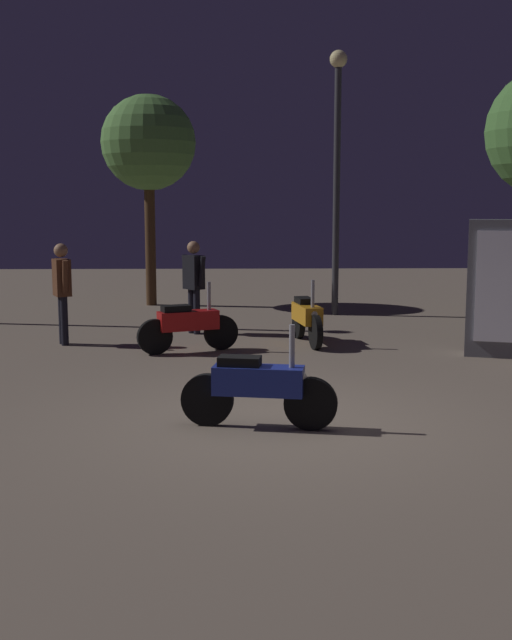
{
  "coord_description": "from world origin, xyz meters",
  "views": [
    {
      "loc": [
        -0.51,
        -8.23,
        2.35
      ],
      "look_at": [
        -0.28,
        0.77,
        1.0
      ],
      "focal_mm": 43.97,
      "sensor_mm": 36.0,
      "label": 1
    }
  ],
  "objects_px": {
    "motorcycle_orange_parked_right": "(307,318)",
    "person_bystander_far": "(62,285)",
    "motorcycle_blue_foreground": "(258,387)",
    "streetlamp_far": "(337,151)",
    "motorcycle_red_parked_left": "(188,325)",
    "person_rider_beside": "(194,279)"
  },
  "relations": [
    {
      "from": "motorcycle_blue_foreground",
      "to": "person_bystander_far",
      "type": "xyz_separation_m",
      "value": [
        -3.11,
        4.99,
        0.57
      ]
    },
    {
      "from": "motorcycle_blue_foreground",
      "to": "motorcycle_red_parked_left",
      "type": "xyz_separation_m",
      "value": [
        -0.99,
        4.26,
        0.0
      ]
    },
    {
      "from": "motorcycle_orange_parked_right",
      "to": "person_rider_beside",
      "type": "relative_size",
      "value": 0.99
    },
    {
      "from": "motorcycle_red_parked_left",
      "to": "streetlamp_far",
      "type": "distance_m",
      "value": 5.84
    },
    {
      "from": "person_rider_beside",
      "to": "streetlamp_far",
      "type": "distance_m",
      "value": 4.42
    },
    {
      "from": "motorcycle_orange_parked_right",
      "to": "person_bystander_far",
      "type": "relative_size",
      "value": 0.98
    },
    {
      "from": "motorcycle_red_parked_left",
      "to": "motorcycle_orange_parked_right",
      "type": "xyz_separation_m",
      "value": [
        1.95,
        0.72,
        0.0
      ]
    },
    {
      "from": "motorcycle_red_parked_left",
      "to": "person_bystander_far",
      "type": "relative_size",
      "value": 0.94
    },
    {
      "from": "motorcycle_blue_foreground",
      "to": "person_bystander_far",
      "type": "height_order",
      "value": "person_bystander_far"
    },
    {
      "from": "motorcycle_orange_parked_right",
      "to": "streetlamp_far",
      "type": "bearing_deg",
      "value": 155.32
    },
    {
      "from": "person_bystander_far",
      "to": "streetlamp_far",
      "type": "height_order",
      "value": "streetlamp_far"
    },
    {
      "from": "person_rider_beside",
      "to": "person_bystander_far",
      "type": "xyz_separation_m",
      "value": [
        -2.13,
        -1.06,
        0.01
      ]
    },
    {
      "from": "motorcycle_orange_parked_right",
      "to": "person_rider_beside",
      "type": "xyz_separation_m",
      "value": [
        -1.95,
        1.07,
        0.56
      ]
    },
    {
      "from": "motorcycle_red_parked_left",
      "to": "streetlamp_far",
      "type": "xyz_separation_m",
      "value": [
        2.86,
        4.15,
        2.97
      ]
    },
    {
      "from": "motorcycle_red_parked_left",
      "to": "motorcycle_orange_parked_right",
      "type": "distance_m",
      "value": 2.08
    },
    {
      "from": "person_rider_beside",
      "to": "motorcycle_orange_parked_right",
      "type": "bearing_deg",
      "value": 111.38
    },
    {
      "from": "motorcycle_red_parked_left",
      "to": "motorcycle_orange_parked_right",
      "type": "bearing_deg",
      "value": -1.11
    },
    {
      "from": "person_bystander_far",
      "to": "motorcycle_red_parked_left",
      "type": "bearing_deg",
      "value": 136.02
    },
    {
      "from": "streetlamp_far",
      "to": "motorcycle_blue_foreground",
      "type": "bearing_deg",
      "value": -102.53
    },
    {
      "from": "person_rider_beside",
      "to": "streetlamp_far",
      "type": "relative_size",
      "value": 0.31
    },
    {
      "from": "motorcycle_blue_foreground",
      "to": "person_bystander_far",
      "type": "bearing_deg",
      "value": 132.17
    },
    {
      "from": "motorcycle_red_parked_left",
      "to": "person_rider_beside",
      "type": "distance_m",
      "value": 1.87
    }
  ]
}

